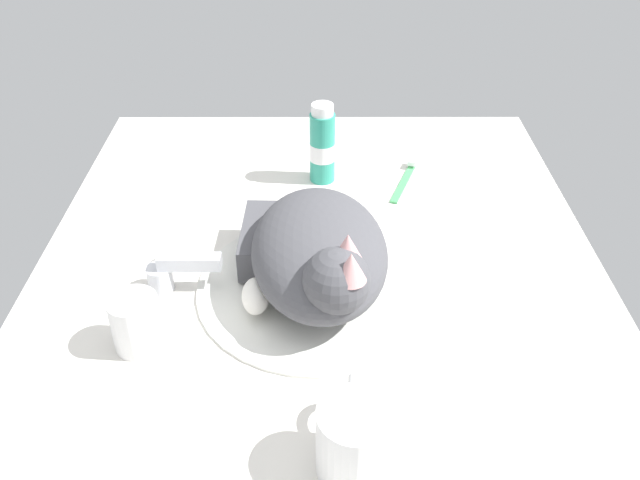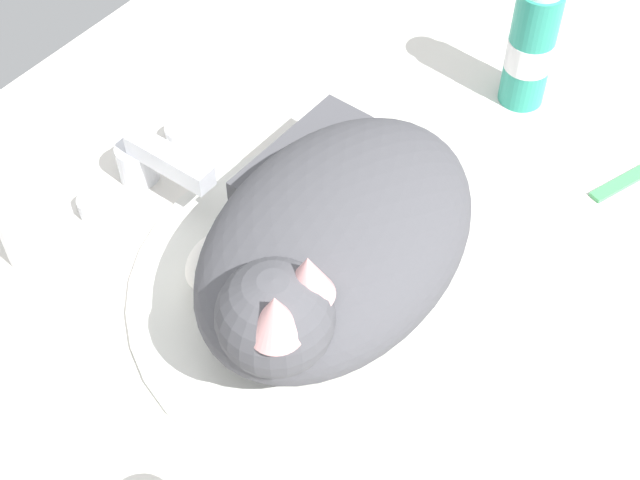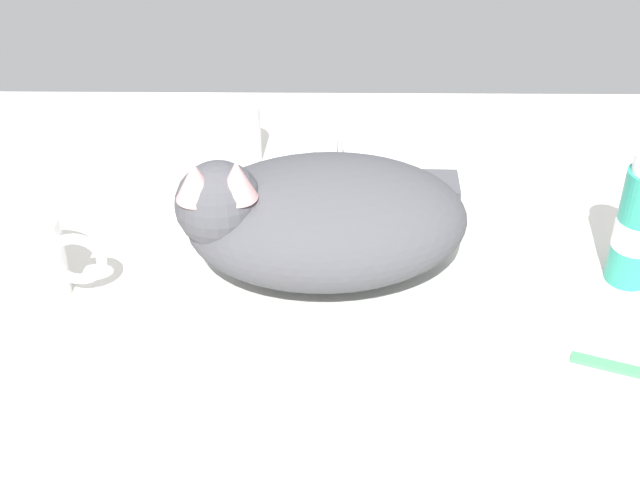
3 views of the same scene
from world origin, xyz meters
The scene contains 8 objects.
ground_plane centered at (0.00, 0.00, -1.50)cm, with size 110.00×82.50×3.00cm, color silver.
sink_basin centered at (0.00, 0.00, 0.45)cm, with size 33.94×33.94×0.89cm, color silver.
faucet centered at (0.00, 20.54, 2.46)cm, with size 13.92×10.45×5.61cm.
cat centered at (-0.88, 0.27, 6.62)cm, with size 28.60×21.23×13.97cm.
coffee_mug centered at (-28.62, -3.59, 4.22)cm, with size 12.02×7.96×8.43cm.
rinse_cup centered at (-11.00, 22.48, 3.67)cm, with size 6.13×6.13×7.35cm.
toothpaste_bottle centered at (29.86, -0.55, 6.58)cm, with size 4.42×4.42×14.10cm.
toothbrush centered at (29.30, -15.09, 0.53)cm, with size 13.72×6.14×1.60cm.
Camera 1 is at (-71.09, -0.40, 59.37)cm, focal length 37.26 mm.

